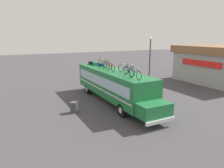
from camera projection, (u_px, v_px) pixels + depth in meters
name	position (u px, v px, depth m)	size (l,w,h in m)	color
ground_plane	(112.00, 101.00, 19.87)	(120.00, 120.00, 0.00)	#423F44
bus	(113.00, 83.00, 19.22)	(12.78, 2.63, 3.04)	#1E6B38
luggage_bag_1	(91.00, 63.00, 22.96)	(0.62, 0.40, 0.33)	black
luggage_bag_2	(95.00, 64.00, 22.31)	(0.73, 0.38, 0.34)	#1E7F66
luggage_bag_3	(101.00, 65.00, 21.70)	(0.63, 0.33, 0.30)	#193899
rooftop_bicycle_1	(102.00, 63.00, 20.91)	(1.70, 0.44, 0.94)	black
rooftop_bicycle_2	(107.00, 65.00, 19.78)	(1.68, 0.44, 0.93)	black
rooftop_bicycle_3	(110.00, 67.00, 18.49)	(1.68, 0.44, 0.86)	black
rooftop_bicycle_4	(123.00, 69.00, 17.66)	(1.72, 0.44, 0.90)	black
rooftop_bicycle_5	(129.00, 71.00, 16.36)	(1.70, 0.44, 0.96)	black
rooftop_bicycle_6	(135.00, 74.00, 15.16)	(1.68, 0.44, 0.89)	black
roadside_building	(221.00, 64.00, 27.56)	(10.43, 8.59, 4.90)	#9E9E99
trash_bin	(74.00, 107.00, 16.76)	(0.61, 0.61, 0.91)	#3F3F47
street_lamp	(150.00, 59.00, 23.40)	(0.32, 0.32, 6.06)	#38383D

